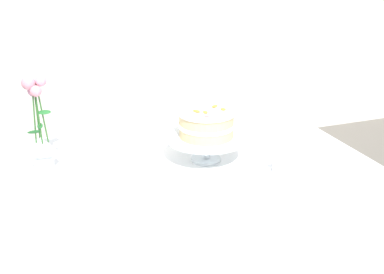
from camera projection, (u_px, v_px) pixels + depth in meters
dining_table at (183, 197)px, 1.67m from camera, size 1.40×1.00×0.74m
linen_napkin at (206, 161)px, 1.75m from camera, size 0.36×0.36×0.00m
cake_stand at (206, 140)px, 1.72m from camera, size 0.29×0.29×0.10m
layer_cake at (206, 122)px, 1.69m from camera, size 0.21×0.21×0.11m
flower_vase at (40, 135)px, 1.63m from camera, size 0.10×0.10×0.34m
teacup at (284, 167)px, 1.64m from camera, size 0.12×0.12×0.05m
loose_petal_0 at (19, 221)px, 1.36m from camera, size 0.04×0.04×0.00m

